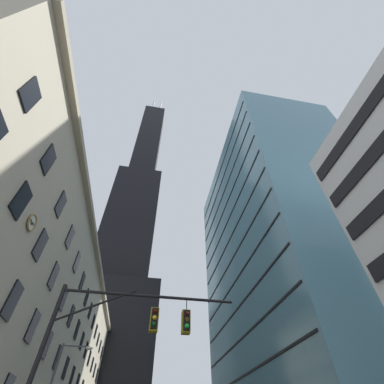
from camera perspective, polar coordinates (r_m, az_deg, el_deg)
station_building at (r=45.14m, az=-34.48°, el=-25.98°), size 15.60×73.72×22.99m
dark_skyscraper at (r=99.39m, az=-14.84°, el=-13.00°), size 27.13×27.13×176.17m
glass_office_midrise at (r=49.79m, az=19.01°, el=-13.55°), size 18.47×36.23×51.87m
traffic_signal_mast at (r=13.34m, az=-14.52°, el=-28.62°), size 8.56×0.63×6.99m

